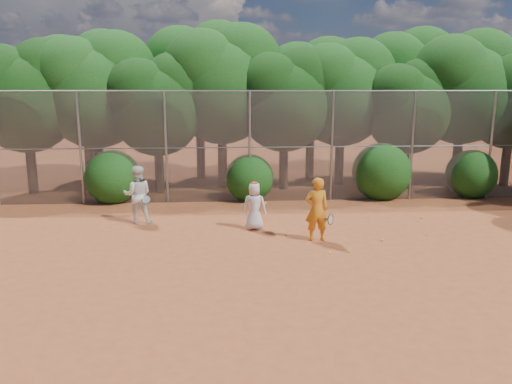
{
  "coord_description": "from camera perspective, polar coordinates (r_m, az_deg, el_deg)",
  "views": [
    {
      "loc": [
        -1.93,
        -11.9,
        4.2
      ],
      "look_at": [
        -1.0,
        2.5,
        1.1
      ],
      "focal_mm": 35.0,
      "sensor_mm": 36.0,
      "label": 1
    }
  ],
  "objects": [
    {
      "name": "tree_4",
      "position": [
        20.3,
        3.39,
        10.86
      ],
      "size": [
        4.19,
        3.64,
        5.73
      ],
      "color": "black",
      "rests_on": "ground"
    },
    {
      "name": "ball_0",
      "position": [
        14.18,
        14.21,
        -5.35
      ],
      "size": [
        0.07,
        0.07,
        0.07
      ],
      "primitive_type": "sphere",
      "color": "#C0DF28",
      "rests_on": "ground"
    },
    {
      "name": "tree_7",
      "position": [
        22.85,
        22.71,
        11.41
      ],
      "size": [
        4.77,
        4.14,
        6.53
      ],
      "color": "black",
      "rests_on": "ground"
    },
    {
      "name": "bush_0",
      "position": [
        18.92,
        -16.07,
        1.91
      ],
      "size": [
        2.0,
        2.0,
        2.0
      ],
      "primitive_type": "sphere",
      "color": "#124210",
      "rests_on": "ground"
    },
    {
      "name": "player_white",
      "position": [
        15.8,
        -13.38,
        -0.29
      ],
      "size": [
        0.92,
        0.78,
        1.79
      ],
      "rotation": [
        0.0,
        0.0,
        3.21
      ],
      "color": "white",
      "rests_on": "ground"
    },
    {
      "name": "tree_9",
      "position": [
        23.53,
        -18.91,
        11.83
      ],
      "size": [
        4.83,
        4.2,
        6.62
      ],
      "color": "black",
      "rests_on": "ground"
    },
    {
      "name": "bush_2",
      "position": [
        19.39,
        14.17,
        2.56
      ],
      "size": [
        2.2,
        2.2,
        2.2
      ],
      "primitive_type": "sphere",
      "color": "#124210",
      "rests_on": "ground"
    },
    {
      "name": "tree_11",
      "position": [
        22.89,
        6.48,
        11.96
      ],
      "size": [
        4.64,
        4.03,
        6.35
      ],
      "color": "black",
      "rests_on": "ground"
    },
    {
      "name": "ball_6",
      "position": [
        14.24,
        3.39,
        -4.92
      ],
      "size": [
        0.07,
        0.07,
        0.07
      ],
      "primitive_type": "sphere",
      "color": "#C0DF28",
      "rests_on": "ground"
    },
    {
      "name": "player_teen",
      "position": [
        14.68,
        -0.18,
        -1.59
      ],
      "size": [
        0.77,
        0.58,
        1.45
      ],
      "rotation": [
        0.0,
        0.0,
        2.95
      ],
      "color": "silver",
      "rests_on": "ground"
    },
    {
      "name": "ball_4",
      "position": [
        13.05,
        10.57,
        -6.71
      ],
      "size": [
        0.07,
        0.07,
        0.07
      ],
      "primitive_type": "sphere",
      "color": "#C0DF28",
      "rests_on": "ground"
    },
    {
      "name": "ball_1",
      "position": [
        16.88,
        18.37,
        -2.8
      ],
      "size": [
        0.07,
        0.07,
        0.07
      ],
      "primitive_type": "sphere",
      "color": "#C0DF28",
      "rests_on": "ground"
    },
    {
      "name": "tree_2",
      "position": [
        19.91,
        -11.14,
        10.13
      ],
      "size": [
        3.99,
        3.47,
        5.47
      ],
      "color": "black",
      "rests_on": "ground"
    },
    {
      "name": "ball_5",
      "position": [
        18.31,
        14.64,
        -1.43
      ],
      "size": [
        0.07,
        0.07,
        0.07
      ],
      "primitive_type": "sphere",
      "color": "#C0DF28",
      "rests_on": "ground"
    },
    {
      "name": "tree_6",
      "position": [
        21.31,
        17.1,
        9.63
      ],
      "size": [
        3.86,
        3.36,
        5.29
      ],
      "color": "black",
      "rests_on": "ground"
    },
    {
      "name": "ground",
      "position": [
        12.77,
        5.25,
        -7.14
      ],
      "size": [
        80.0,
        80.0,
        0.0
      ],
      "primitive_type": "plane",
      "color": "#954521",
      "rests_on": "ground"
    },
    {
      "name": "bush_1",
      "position": [
        18.52,
        -0.76,
        1.86
      ],
      "size": [
        1.8,
        1.8,
        1.8
      ],
      "primitive_type": "sphere",
      "color": "#124210",
      "rests_on": "ground"
    },
    {
      "name": "ball_3",
      "position": [
        15.05,
        18.83,
        -4.62
      ],
      "size": [
        0.07,
        0.07,
        0.07
      ],
      "primitive_type": "sphere",
      "color": "#C0DF28",
      "rests_on": "ground"
    },
    {
      "name": "bush_3",
      "position": [
        20.76,
        23.4,
        2.11
      ],
      "size": [
        1.9,
        1.9,
        1.9
      ],
      "primitive_type": "sphere",
      "color": "#124210",
      "rests_on": "ground"
    },
    {
      "name": "tree_0",
      "position": [
        21.31,
        -24.77,
        10.31
      ],
      "size": [
        4.38,
        3.81,
        6.0
      ],
      "color": "black",
      "rests_on": "ground"
    },
    {
      "name": "fence_back",
      "position": [
        18.12,
        2.07,
        5.31
      ],
      "size": [
        20.05,
        0.09,
        4.03
      ],
      "color": "gray",
      "rests_on": "ground"
    },
    {
      "name": "tree_5",
      "position": [
        21.53,
        9.9,
        11.54
      ],
      "size": [
        4.51,
        3.92,
        6.17
      ],
      "color": "black",
      "rests_on": "ground"
    },
    {
      "name": "tree_10",
      "position": [
        22.97,
        -6.37,
        13.12
      ],
      "size": [
        5.15,
        4.48,
        7.06
      ],
      "color": "black",
      "rests_on": "ground"
    },
    {
      "name": "tree_1",
      "position": [
        21.05,
        -17.84,
        11.46
      ],
      "size": [
        4.64,
        4.03,
        6.35
      ],
      "color": "black",
      "rests_on": "ground"
    },
    {
      "name": "player_yellow",
      "position": [
        13.69,
        6.95,
        -1.98
      ],
      "size": [
        0.8,
        0.56,
        1.77
      ],
      "rotation": [
        0.0,
        0.0,
        3.21
      ],
      "color": "orange",
      "rests_on": "ground"
    },
    {
      "name": "ball_2",
      "position": [
        12.88,
        8.4,
        -6.89
      ],
      "size": [
        0.07,
        0.07,
        0.07
      ],
      "primitive_type": "sphere",
      "color": "#C0DF28",
      "rests_on": "ground"
    },
    {
      "name": "tree_3",
      "position": [
        20.75,
        -3.81,
        12.64
      ],
      "size": [
        4.89,
        4.26,
        6.7
      ],
      "color": "black",
      "rests_on": "ground"
    },
    {
      "name": "tree_12",
      "position": [
        24.66,
        16.85,
        12.35
      ],
      "size": [
        5.02,
        4.37,
        6.88
      ],
      "color": "black",
      "rests_on": "ground"
    }
  ]
}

